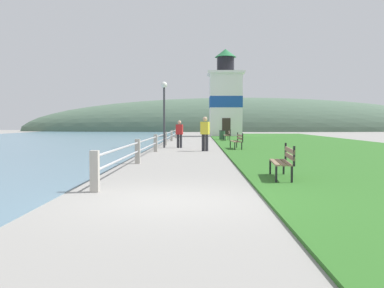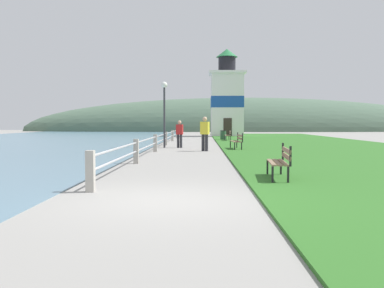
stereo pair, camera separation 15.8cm
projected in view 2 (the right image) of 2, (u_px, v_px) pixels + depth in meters
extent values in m
plane|color=gray|center=(165.00, 201.00, 8.21)|extent=(160.00, 160.00, 0.00)
cube|color=#2D6623|center=(312.00, 146.00, 27.51)|extent=(12.00, 58.53, 0.06)
cube|color=#A8A399|center=(90.00, 171.00, 9.23)|extent=(0.18, 0.18, 0.90)
cube|color=#A8A399|center=(136.00, 151.00, 15.65)|extent=(0.18, 0.18, 0.90)
cube|color=#A8A399|center=(155.00, 143.00, 22.08)|extent=(0.18, 0.18, 0.90)
cube|color=#A8A399|center=(166.00, 138.00, 28.50)|extent=(0.18, 0.18, 0.90)
cube|color=#A8A399|center=(172.00, 136.00, 34.92)|extent=(0.18, 0.18, 0.90)
cube|color=#A8A399|center=(177.00, 134.00, 41.35)|extent=(0.18, 0.18, 0.90)
cylinder|color=#B2B2B7|center=(161.00, 135.00, 25.27)|extent=(0.06, 32.17, 0.06)
cylinder|color=#B2B2B7|center=(161.00, 140.00, 25.29)|extent=(0.06, 32.17, 0.06)
cube|color=#846B51|center=(271.00, 162.00, 11.10)|extent=(0.25, 1.72, 0.04)
cube|color=#846B51|center=(277.00, 162.00, 11.09)|extent=(0.25, 1.72, 0.04)
cube|color=#846B51|center=(283.00, 162.00, 11.07)|extent=(0.25, 1.72, 0.04)
cube|color=#846B51|center=(286.00, 150.00, 11.05)|extent=(0.19, 1.71, 0.11)
cube|color=#846B51|center=(286.00, 156.00, 11.06)|extent=(0.19, 1.71, 0.11)
cube|color=black|center=(273.00, 176.00, 10.29)|extent=(0.05, 0.05, 0.45)
cube|color=black|center=(267.00, 168.00, 11.95)|extent=(0.05, 0.05, 0.45)
cube|color=black|center=(288.00, 176.00, 10.25)|extent=(0.05, 0.05, 0.45)
cube|color=black|center=(281.00, 168.00, 11.91)|extent=(0.05, 0.05, 0.45)
cube|color=black|center=(290.00, 156.00, 10.23)|extent=(0.05, 0.05, 0.49)
cube|color=black|center=(283.00, 152.00, 11.88)|extent=(0.05, 0.05, 0.49)
cube|color=#846B51|center=(233.00, 141.00, 23.63)|extent=(0.22, 1.92, 0.04)
cube|color=#846B51|center=(236.00, 141.00, 23.64)|extent=(0.22, 1.92, 0.04)
cube|color=#846B51|center=(238.00, 141.00, 23.64)|extent=(0.22, 1.92, 0.04)
cube|color=#846B51|center=(240.00, 136.00, 23.63)|extent=(0.16, 1.92, 0.11)
cube|color=#846B51|center=(240.00, 138.00, 23.64)|extent=(0.16, 1.92, 0.11)
cube|color=black|center=(235.00, 147.00, 22.71)|extent=(0.05, 0.05, 0.45)
cube|color=black|center=(230.00, 145.00, 24.58)|extent=(0.05, 0.05, 0.45)
cube|color=black|center=(242.00, 147.00, 22.72)|extent=(0.05, 0.05, 0.45)
cube|color=black|center=(237.00, 145.00, 24.59)|extent=(0.05, 0.05, 0.45)
cube|color=black|center=(243.00, 138.00, 22.70)|extent=(0.05, 0.05, 0.49)
cube|color=black|center=(238.00, 137.00, 24.57)|extent=(0.05, 0.05, 0.49)
cube|color=#846B51|center=(226.00, 135.00, 35.22)|extent=(0.14, 1.78, 0.04)
cube|color=#846B51|center=(228.00, 135.00, 35.22)|extent=(0.14, 1.78, 0.04)
cube|color=#846B51|center=(229.00, 135.00, 35.22)|extent=(0.14, 1.78, 0.04)
cube|color=#846B51|center=(230.00, 131.00, 35.20)|extent=(0.08, 1.78, 0.11)
cube|color=#846B51|center=(230.00, 133.00, 35.21)|extent=(0.08, 1.78, 0.11)
cube|color=black|center=(226.00, 139.00, 34.37)|extent=(0.05, 0.05, 0.45)
cube|color=black|center=(225.00, 138.00, 36.09)|extent=(0.05, 0.05, 0.45)
cube|color=black|center=(231.00, 139.00, 34.37)|extent=(0.05, 0.05, 0.45)
cube|color=black|center=(229.00, 138.00, 36.09)|extent=(0.05, 0.05, 0.45)
cube|color=black|center=(231.00, 133.00, 34.34)|extent=(0.05, 0.05, 0.49)
cube|color=black|center=(230.00, 132.00, 36.07)|extent=(0.05, 0.05, 0.49)
cube|color=white|center=(227.00, 105.00, 47.62)|extent=(3.49, 3.49, 6.86)
cube|color=#194799|center=(227.00, 102.00, 47.60)|extent=(3.53, 3.53, 1.24)
cube|color=white|center=(227.00, 73.00, 47.44)|extent=(4.01, 4.01, 0.25)
cylinder|color=black|center=(227.00, 65.00, 47.40)|extent=(1.92, 1.92, 1.66)
cone|color=#23703D|center=(227.00, 53.00, 47.33)|extent=(2.40, 2.40, 0.91)
cube|color=#332823|center=(228.00, 127.00, 45.98)|extent=(0.90, 0.06, 2.00)
cylinder|color=#28282D|center=(178.00, 141.00, 25.60)|extent=(0.15, 0.15, 0.80)
cylinder|color=#28282D|center=(181.00, 141.00, 25.55)|extent=(0.15, 0.15, 0.80)
cube|color=#B22323|center=(180.00, 129.00, 25.54)|extent=(0.44, 0.30, 0.60)
sphere|color=tan|center=(180.00, 122.00, 25.52)|extent=(0.22, 0.22, 0.22)
cylinder|color=#28282D|center=(203.00, 143.00, 22.62)|extent=(0.17, 0.17, 0.89)
cylinder|color=#28282D|center=(207.00, 143.00, 22.53)|extent=(0.17, 0.17, 0.89)
cube|color=yellow|center=(205.00, 128.00, 22.54)|extent=(0.50, 0.40, 0.67)
sphere|color=tan|center=(205.00, 119.00, 22.51)|extent=(0.24, 0.24, 0.24)
cylinder|color=#2D5138|center=(223.00, 135.00, 36.93)|extent=(0.50, 0.50, 0.80)
cylinder|color=black|center=(223.00, 131.00, 36.91)|extent=(0.54, 0.54, 0.04)
cylinder|color=#333338|center=(164.00, 118.00, 25.72)|extent=(0.12, 0.12, 3.60)
sphere|color=white|center=(164.00, 85.00, 25.62)|extent=(0.36, 0.36, 0.36)
ellipsoid|color=#4C6651|center=(242.00, 131.00, 76.94)|extent=(80.00, 16.00, 12.00)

